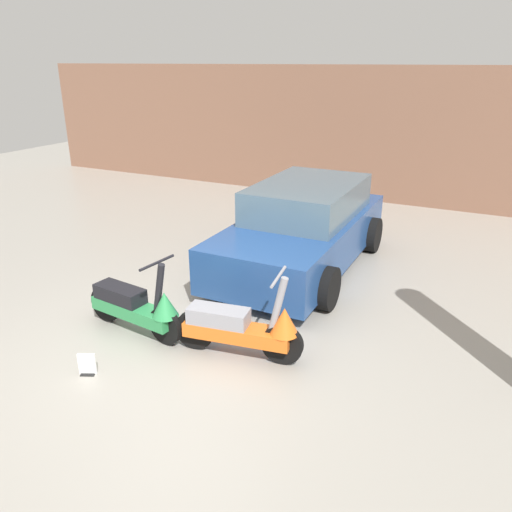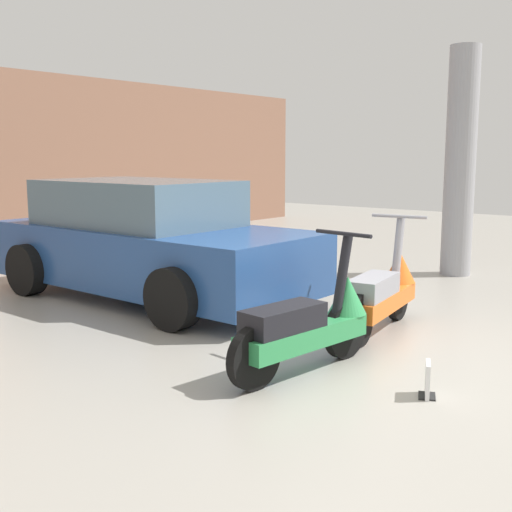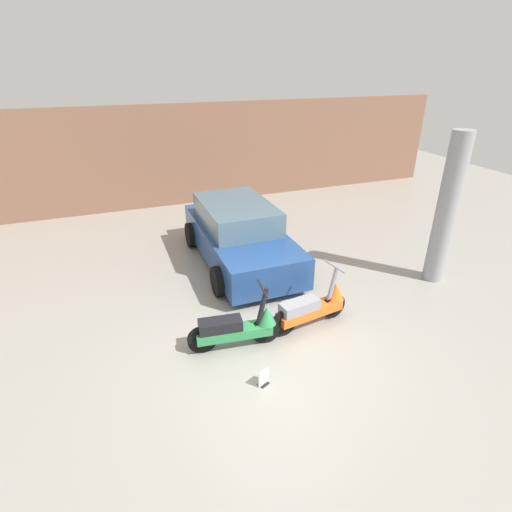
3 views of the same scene
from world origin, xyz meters
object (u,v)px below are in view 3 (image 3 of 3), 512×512
at_px(placard_near_left_scooter, 263,378).
at_px(support_column_side, 447,210).
at_px(scooter_front_left, 238,327).
at_px(scooter_front_right, 313,306).
at_px(car_rear_left, 239,235).

xyz_separation_m(placard_near_left_scooter, support_column_side, (4.80, 1.70, 1.51)).
xyz_separation_m(scooter_front_left, scooter_front_right, (1.48, 0.11, 0.01)).
height_order(placard_near_left_scooter, support_column_side, support_column_side).
height_order(scooter_front_right, placard_near_left_scooter, scooter_front_right).
distance_m(car_rear_left, support_column_side, 4.58).
relative_size(scooter_front_right, car_rear_left, 0.38).
distance_m(car_rear_left, placard_near_left_scooter, 4.27).
distance_m(scooter_front_left, support_column_side, 5.06).
bearing_deg(support_column_side, car_rear_left, 147.48).
distance_m(scooter_front_left, placard_near_left_scooter, 1.04).
bearing_deg(placard_near_left_scooter, scooter_front_left, 93.49).
distance_m(scooter_front_right, support_column_side, 3.64).
bearing_deg(scooter_front_right, support_column_side, 1.27).
relative_size(scooter_front_left, support_column_side, 0.49).
relative_size(scooter_front_left, car_rear_left, 0.38).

